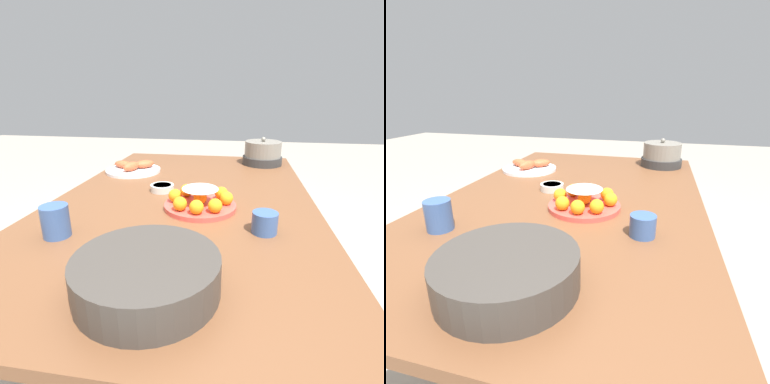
% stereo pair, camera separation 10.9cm
% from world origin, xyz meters
% --- Properties ---
extents(ground_plane, '(12.00, 12.00, 0.00)m').
position_xyz_m(ground_plane, '(0.00, 0.00, 0.00)').
color(ground_plane, '#9E9384').
extents(dining_table, '(1.56, 0.96, 0.74)m').
position_xyz_m(dining_table, '(0.00, 0.00, 0.66)').
color(dining_table, brown).
rests_on(dining_table, ground_plane).
extents(cake_plate, '(0.25, 0.25, 0.08)m').
position_xyz_m(cake_plate, '(0.10, 0.07, 0.77)').
color(cake_plate, '#E04C42').
rests_on(cake_plate, dining_table).
extents(serving_bowl, '(0.30, 0.30, 0.08)m').
position_xyz_m(serving_bowl, '(0.57, 0.03, 0.78)').
color(serving_bowl, '#3D3833').
rests_on(serving_bowl, dining_table).
extents(sauce_bowl, '(0.10, 0.10, 0.03)m').
position_xyz_m(sauce_bowl, '(-0.06, -0.10, 0.75)').
color(sauce_bowl, beige).
rests_on(sauce_bowl, dining_table).
extents(seafood_platter, '(0.27, 0.27, 0.06)m').
position_xyz_m(seafood_platter, '(-0.33, -0.32, 0.76)').
color(seafood_platter, silver).
rests_on(seafood_platter, dining_table).
extents(cup_near, '(0.08, 0.08, 0.09)m').
position_xyz_m(cup_near, '(0.38, -0.30, 0.78)').
color(cup_near, '#38568E').
rests_on(cup_near, dining_table).
extents(cup_far, '(0.07, 0.07, 0.06)m').
position_xyz_m(cup_far, '(0.26, 0.28, 0.77)').
color(cup_far, '#38568E').
rests_on(cup_far, dining_table).
extents(warming_pot, '(0.21, 0.21, 0.15)m').
position_xyz_m(warming_pot, '(-0.60, 0.33, 0.80)').
color(warming_pot, '#2D2D2D').
rests_on(warming_pot, dining_table).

